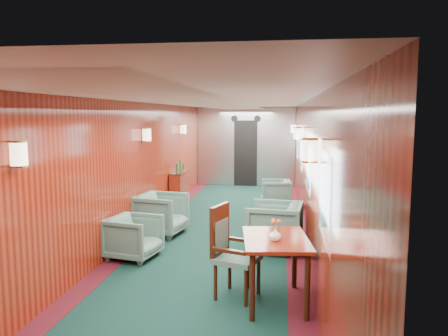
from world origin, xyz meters
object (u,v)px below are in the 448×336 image
object	(u,v)px
side_chair	(229,247)
armchair_left_near	(134,237)
armchair_left_far	(161,214)
dining_table	(276,248)
credenza	(179,188)
armchair_right_near	(274,226)
armchair_right_far	(276,193)

from	to	relation	value
side_chair	armchair_left_near	xyz separation A→B (m)	(-1.60, 1.18, -0.27)
side_chair	armchair_left_far	xyz separation A→B (m)	(-1.56, 2.53, -0.22)
dining_table	credenza	size ratio (longest dim) A/B	1.02
armchair_right_near	armchair_right_far	xyz separation A→B (m)	(-0.03, 3.46, -0.08)
armchair_right_far	armchair_left_near	bearing A→B (deg)	-30.67
armchair_left_far	armchair_right_far	size ratio (longest dim) A/B	1.20
credenza	armchair_left_near	distance (m)	3.94
armchair_left_far	armchair_right_near	xyz separation A→B (m)	(2.06, -0.67, 0.01)
armchair_left_near	armchair_right_near	bearing A→B (deg)	-60.31
armchair_right_near	armchair_right_far	distance (m)	3.46
side_chair	dining_table	bearing A→B (deg)	4.41
armchair_left_near	credenza	bearing A→B (deg)	15.09
dining_table	armchair_right_near	world-z (taller)	armchair_right_near
armchair_right_near	armchair_left_near	bearing A→B (deg)	-65.58
credenza	armchair_right_near	size ratio (longest dim) A/B	1.27
armchair_left_near	armchair_right_far	xyz separation A→B (m)	(2.07, 4.14, -0.01)
dining_table	armchair_right_far	distance (m)	5.47
side_chair	credenza	xyz separation A→B (m)	(-1.84, 5.11, -0.18)
side_chair	armchair_right_near	xyz separation A→B (m)	(0.50, 1.86, -0.21)
credenza	armchair_left_far	bearing A→B (deg)	-83.72
credenza	armchair_right_far	world-z (taller)	credenza
dining_table	armchair_left_near	world-z (taller)	dining_table
dining_table	armchair_right_near	xyz separation A→B (m)	(-0.05, 2.00, -0.26)
side_chair	armchair_left_near	distance (m)	2.01
side_chair	armchair_right_far	size ratio (longest dim) A/B	1.60
dining_table	armchair_right_far	xyz separation A→B (m)	(-0.08, 5.46, -0.34)
side_chair	armchair_right_far	world-z (taller)	side_chair
credenza	armchair_right_far	xyz separation A→B (m)	(2.31, 0.21, -0.11)
armchair_left_near	armchair_right_near	size ratio (longest dim) A/B	0.84
credenza	armchair_left_far	xyz separation A→B (m)	(0.28, -2.58, -0.04)
armchair_left_near	armchair_left_far	size ratio (longest dim) A/B	0.87
dining_table	credenza	distance (m)	5.78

